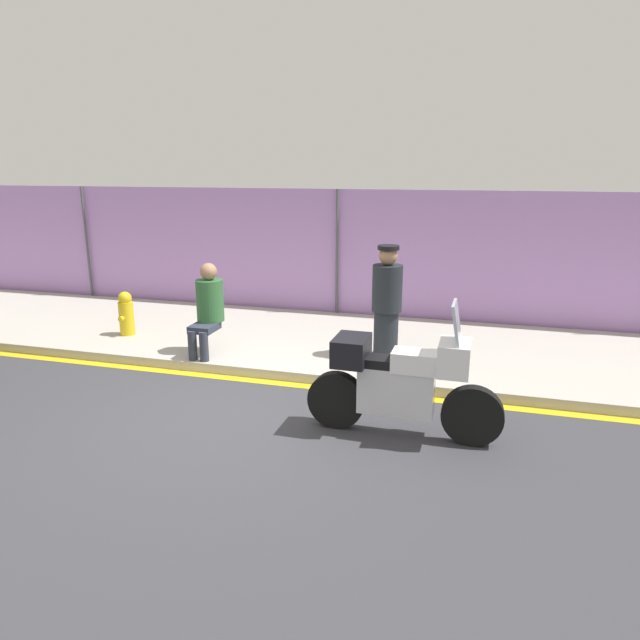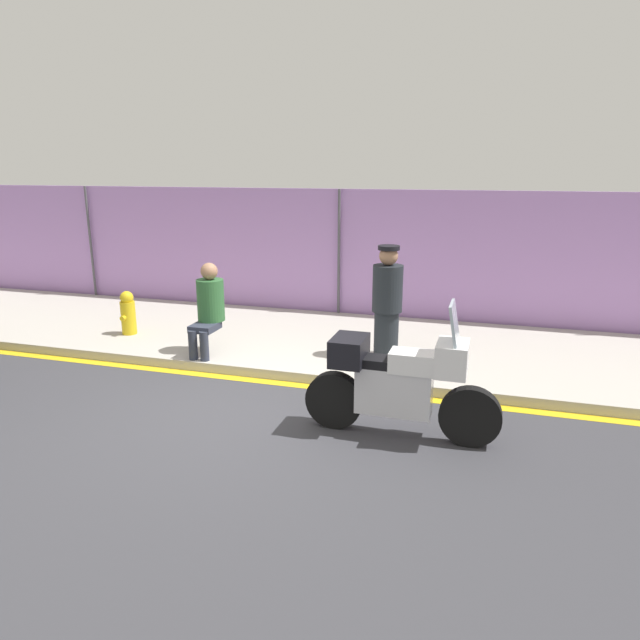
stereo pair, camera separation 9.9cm
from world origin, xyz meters
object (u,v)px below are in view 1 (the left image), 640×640
at_px(fire_hydrant, 126,314).
at_px(motorcycle, 401,381).
at_px(officer_standing, 387,301).
at_px(person_seated_on_curb, 208,304).

bearing_deg(fire_hydrant, motorcycle, -23.94).
relative_size(motorcycle, officer_standing, 1.30).
height_order(motorcycle, officer_standing, officer_standing).
distance_m(officer_standing, fire_hydrant, 4.37).
xyz_separation_m(motorcycle, person_seated_on_curb, (-3.11, 1.67, 0.26)).
xyz_separation_m(motorcycle, fire_hydrant, (-4.89, 2.17, -0.13)).
height_order(officer_standing, fire_hydrant, officer_standing).
height_order(motorcycle, person_seated_on_curb, motorcycle).
height_order(officer_standing, person_seated_on_curb, officer_standing).
bearing_deg(officer_standing, fire_hydrant, -178.58).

